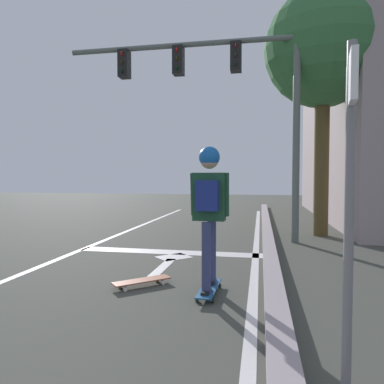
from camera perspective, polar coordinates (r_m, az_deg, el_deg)
The scene contains 12 objects.
lane_line_center at distance 6.50m, azimuth -22.22°, elevation -10.58°, with size 0.12×20.00×0.01m, color silver.
lane_line_curbside at distance 5.49m, azimuth 9.99°, elevation -12.85°, with size 0.12×20.00×0.01m, color silver.
stop_bar at distance 6.94m, azimuth -3.59°, elevation -9.58°, with size 3.56×0.40×0.01m, color silver.
lane_arrow_stem at distance 5.73m, azimuth -5.02°, elevation -12.17°, with size 0.16×1.40×0.01m, color silver.
lane_arrow_head at distance 6.53m, azimuth -2.93°, elevation -10.35°, with size 0.56×0.44×0.01m, color silver.
curb_strip at distance 5.47m, azimuth 12.67°, elevation -12.19°, with size 0.24×24.00×0.14m, color #A29399.
skateboard at distance 4.53m, azimuth 2.75°, elevation -15.23°, with size 0.23×0.82×0.09m.
skater at distance 4.31m, azimuth 2.75°, elevation -0.96°, with size 0.48×0.63×1.73m.
spare_skateboard at distance 4.89m, azimuth -8.05°, elevation -13.94°, with size 0.71×0.67×0.08m.
traffic_signal_mast at distance 8.39m, azimuth 4.67°, elevation 16.99°, with size 5.34×0.34×4.81m.
street_sign_post at distance 2.42m, azimuth 24.00°, elevation 3.23°, with size 0.11×0.44×2.28m.
roadside_tree at distance 9.76m, azimuth 20.29°, elevation 20.53°, with size 2.82×2.82×5.97m.
Camera 1 is at (2.89, 0.70, 1.44)m, focal length 33.26 mm.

